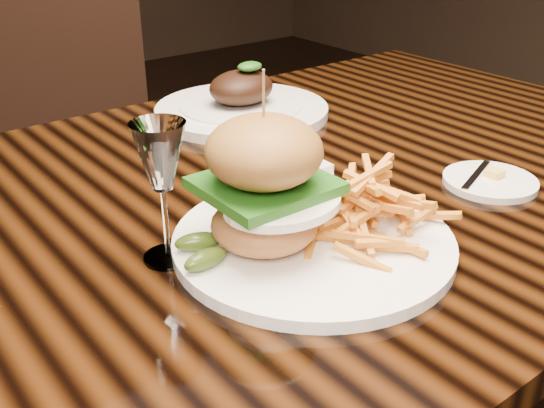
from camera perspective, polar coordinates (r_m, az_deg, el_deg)
dining_table at (r=0.91m, az=-2.46°, el=-3.39°), size 1.60×0.90×0.75m
burger_plate at (r=0.71m, az=3.32°, el=-0.08°), size 0.33×0.33×0.22m
side_saucer at (r=0.95m, az=18.94°, el=1.95°), size 0.13×0.13×0.02m
ramekin at (r=0.88m, az=1.56°, el=2.54°), size 0.10×0.10×0.04m
wine_glass at (r=0.68m, az=-9.96°, el=3.72°), size 0.06×0.06×0.16m
far_dish at (r=1.17m, az=-2.73°, el=8.82°), size 0.32×0.32×0.10m
chair_far at (r=1.73m, az=-17.63°, el=5.41°), size 0.56×0.57×0.95m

